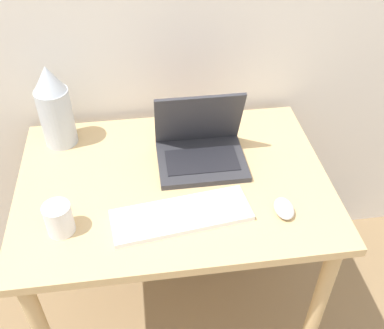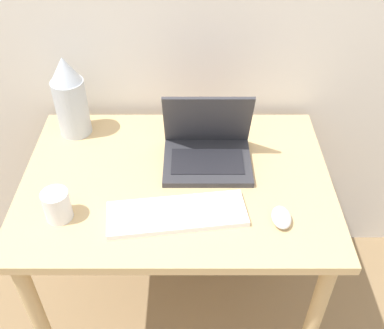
# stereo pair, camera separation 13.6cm
# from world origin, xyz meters

# --- Properties ---
(desk) EXTENTS (1.01, 0.72, 0.78)m
(desk) POSITION_xyz_m (0.00, 0.36, 0.66)
(desk) COLOR tan
(desk) RESTS_ON ground_plane
(laptop) EXTENTS (0.29, 0.24, 0.24)m
(laptop) POSITION_xyz_m (0.10, 0.45, 0.83)
(laptop) COLOR #333338
(laptop) RESTS_ON desk
(keyboard) EXTENTS (0.43, 0.19, 0.02)m
(keyboard) POSITION_xyz_m (0.01, 0.19, 0.79)
(keyboard) COLOR white
(keyboard) RESTS_ON desk
(mouse) EXTENTS (0.06, 0.09, 0.03)m
(mouse) POSITION_xyz_m (0.31, 0.17, 0.79)
(mouse) COLOR silver
(mouse) RESTS_ON desk
(vase) EXTENTS (0.11, 0.11, 0.30)m
(vase) POSITION_xyz_m (-0.37, 0.61, 0.93)
(vase) COLOR silver
(vase) RESTS_ON desk
(mug) EXTENTS (0.08, 0.08, 0.10)m
(mug) POSITION_xyz_m (-0.34, 0.19, 0.83)
(mug) COLOR white
(mug) RESTS_ON desk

